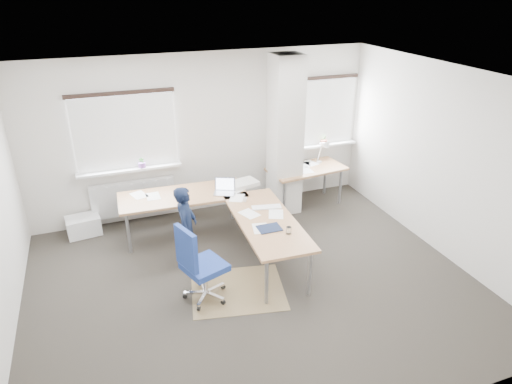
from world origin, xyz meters
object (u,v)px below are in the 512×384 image
object	(u,v)px
desk_side	(307,170)
desk_main	(226,208)
person	(186,227)
task_chair	(202,279)

from	to	relation	value
desk_side	desk_main	bearing A→B (deg)	-158.88
desk_side	person	world-z (taller)	person
desk_side	task_chair	world-z (taller)	desk_side
desk_main	person	size ratio (longest dim) A/B	2.17
desk_main	person	distance (m)	0.72
desk_side	task_chair	size ratio (longest dim) A/B	1.30
desk_main	task_chair	distance (m)	1.38
desk_side	person	size ratio (longest dim) A/B	1.18
desk_main	task_chair	world-z (taller)	task_chair
desk_main	desk_side	distance (m)	2.05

